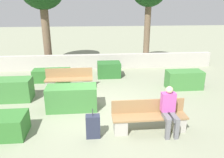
# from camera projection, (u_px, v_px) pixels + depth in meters

# --- Properties ---
(ground_plane) EXTENTS (60.00, 60.00, 0.00)m
(ground_plane) POSITION_uv_depth(u_px,v_px,m) (103.00, 109.00, 7.55)
(ground_plane) COLOR gray
(perimeter_wall) EXTENTS (12.90, 0.30, 0.80)m
(perimeter_wall) POSITION_uv_depth(u_px,v_px,m) (98.00, 62.00, 12.15)
(perimeter_wall) COLOR #ADA89E
(perimeter_wall) RESTS_ON ground_plane
(bench_front) EXTENTS (2.11, 0.48, 0.87)m
(bench_front) POSITION_uv_depth(u_px,v_px,m) (149.00, 119.00, 6.16)
(bench_front) COLOR #937047
(bench_front) RESTS_ON ground_plane
(bench_left_side) EXTENTS (1.97, 0.49, 0.87)m
(bench_left_side) POSITION_uv_depth(u_px,v_px,m) (69.00, 81.00, 9.19)
(bench_left_side) COLOR #937047
(bench_left_side) RESTS_ON ground_plane
(person_seated_man) EXTENTS (0.38, 0.64, 1.33)m
(person_seated_man) POSITION_uv_depth(u_px,v_px,m) (169.00, 108.00, 5.94)
(person_seated_man) COLOR slate
(person_seated_man) RESTS_ON ground_plane
(hedge_block_near_left) EXTENTS (1.12, 0.80, 0.73)m
(hedge_block_near_left) POSITION_uv_depth(u_px,v_px,m) (109.00, 70.00, 10.78)
(hedge_block_near_left) COLOR #286028
(hedge_block_near_left) RESTS_ON ground_plane
(hedge_block_near_right) EXTENTS (1.49, 0.69, 0.77)m
(hedge_block_near_right) POSITION_uv_depth(u_px,v_px,m) (184.00, 80.00, 9.26)
(hedge_block_near_right) COLOR #3D7A38
(hedge_block_near_right) RESTS_ON ground_plane
(hedge_block_mid_left) EXTENTS (1.67, 0.73, 0.83)m
(hedge_block_mid_left) POSITION_uv_depth(u_px,v_px,m) (72.00, 98.00, 7.39)
(hedge_block_mid_left) COLOR #3D7A38
(hedge_block_mid_left) RESTS_ON ground_plane
(hedge_block_far_left) EXTENTS (1.69, 0.67, 0.57)m
(hedge_block_far_left) POSITION_uv_depth(u_px,v_px,m) (52.00, 75.00, 10.19)
(hedge_block_far_left) COLOR #33702D
(hedge_block_far_left) RESTS_ON ground_plane
(hedge_block_far_right) EXTENTS (1.94, 0.76, 0.82)m
(hedge_block_far_right) POSITION_uv_depth(u_px,v_px,m) (5.00, 90.00, 8.09)
(hedge_block_far_right) COLOR #3D7A38
(hedge_block_far_right) RESTS_ON ground_plane
(suitcase) EXTENTS (0.38, 0.23, 0.85)m
(suitcase) POSITION_uv_depth(u_px,v_px,m) (93.00, 126.00, 5.84)
(suitcase) COLOR #282D42
(suitcase) RESTS_ON ground_plane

